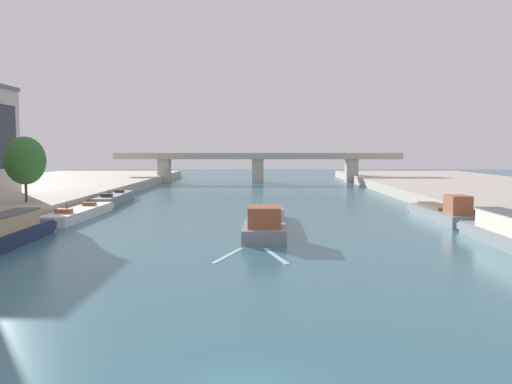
% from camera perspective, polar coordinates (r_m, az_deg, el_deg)
% --- Properties ---
extents(barge_midriver, '(4.38, 19.72, 2.96)m').
position_cam_1_polar(barge_midriver, '(52.70, 1.04, -3.13)').
color(barge_midriver, gray).
rests_on(barge_midriver, ground).
extents(wake_behind_barge, '(5.60, 5.96, 0.03)m').
position_cam_1_polar(wake_behind_barge, '(40.09, -0.46, -6.87)').
color(wake_behind_barge, '#A5D1DB').
rests_on(wake_behind_barge, ground).
extents(moored_boat_left_end, '(2.80, 13.38, 2.74)m').
position_cam_1_polar(moored_boat_left_end, '(49.26, -24.81, -3.81)').
color(moored_boat_left_end, '#1E284C').
rests_on(moored_boat_left_end, ground).
extents(moored_boat_left_near, '(3.55, 16.91, 2.22)m').
position_cam_1_polar(moored_boat_left_near, '(65.29, -18.48, -2.15)').
color(moored_boat_left_near, silver).
rests_on(moored_boat_left_near, ground).
extents(moored_boat_left_midway, '(3.24, 16.57, 2.44)m').
position_cam_1_polar(moored_boat_left_midway, '(81.82, -15.01, -0.68)').
color(moored_boat_left_midway, gray).
rests_on(moored_boat_left_midway, ground).
extents(moored_boat_right_end, '(2.79, 14.34, 2.86)m').
position_cam_1_polar(moored_boat_right_end, '(48.64, 25.39, -3.88)').
color(moored_boat_right_end, gray).
rests_on(moored_boat_right_end, ground).
extents(moored_boat_right_upstream, '(3.28, 14.94, 3.23)m').
position_cam_1_polar(moored_boat_right_upstream, '(62.98, 19.44, -2.05)').
color(moored_boat_right_upstream, gray).
rests_on(moored_boat_right_upstream, ground).
extents(tree_left_past_mid, '(4.77, 4.77, 7.81)m').
position_cam_1_polar(tree_left_past_mid, '(68.44, -23.65, 3.12)').
color(tree_left_past_mid, brown).
rests_on(tree_left_past_mid, quay_left).
extents(bridge_far, '(69.73, 4.40, 7.17)m').
position_cam_1_polar(bridge_far, '(129.01, 0.19, 3.12)').
color(bridge_far, '#ADA899').
rests_on(bridge_far, ground).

